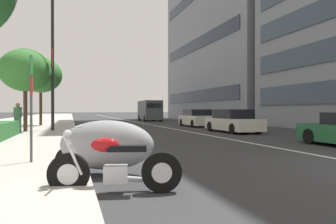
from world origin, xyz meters
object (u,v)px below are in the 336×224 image
Objects in this scene: parking_sign_by_curb at (31,95)px; street_tree_near_plaza_corner at (41,75)px; motorcycle_far_end_row at (106,145)px; car_far_down_avenue at (197,118)px; delivery_van_ahead at (150,110)px; car_following_behind at (233,122)px; motorcycle_second_in_row at (114,167)px; street_lamp_with_banners at (58,48)px; pedestrian_on_plaza at (18,118)px; street_tree_far_plaza at (25,70)px.

street_tree_near_plaza_corner is (19.10, 1.40, 2.44)m from parking_sign_by_curb.
motorcycle_far_end_row is 0.47× the size of car_far_down_avenue.
street_tree_near_plaza_corner is at bearing 136.53° from delivery_van_ahead.
car_following_behind is at bearing -129.23° from street_tree_near_plaza_corner.
delivery_van_ahead is at bearing -92.50° from motorcycle_second_in_row.
delivery_van_ahead is (21.68, -0.07, 0.70)m from car_following_behind.
street_lamp_with_banners is (12.13, -0.17, 3.38)m from parking_sign_by_curb.
motorcycle_second_in_row is 1.34× the size of pedestrian_on_plaza.
parking_sign_by_curb reaches higher than car_far_down_avenue.
pedestrian_on_plaza is at bearing -63.60° from motorcycle_second_in_row.
street_lamp_with_banners is 2.34m from street_tree_far_plaza.
parking_sign_by_curb is at bearing 148.67° from car_far_down_avenue.
street_lamp_with_banners is at bearing -72.45° from motorcycle_second_in_row.
pedestrian_on_plaza is (-1.44, 2.01, -4.13)m from street_lamp_with_banners.
car_following_behind is 12.55m from street_tree_far_plaza.
motorcycle_far_end_row is 0.39× the size of street_tree_near_plaza_corner.
motorcycle_second_in_row is 21.45m from car_far_down_avenue.
street_tree_far_plaza reaches higher than pedestrian_on_plaza.
motorcycle_second_in_row is at bearing 143.36° from car_following_behind.
car_following_behind is at bearing 178.03° from car_far_down_avenue.
pedestrian_on_plaza is (-20.45, 12.33, -0.41)m from delivery_van_ahead.
motorcycle_second_in_row is 15.10m from street_tree_far_plaza.
motorcycle_far_end_row is 0.26× the size of street_lamp_with_banners.
car_following_behind is at bearing -100.29° from street_tree_far_plaza.
street_lamp_with_banners reaches higher than pedestrian_on_plaza.
street_lamp_with_banners reaches higher than parking_sign_by_curb.
parking_sign_by_curb is (-31.13, 10.48, 0.34)m from delivery_van_ahead.
parking_sign_by_curb is 19.31m from street_tree_near_plaza_corner.
pedestrian_on_plaza is (-0.95, 0.26, -2.66)m from street_tree_far_plaza.
car_following_behind is (10.72, -8.83, 0.03)m from motorcycle_far_end_row.
street_tree_near_plaza_corner is at bearing 4.19° from parking_sign_by_curb.
parking_sign_by_curb is 12.59m from street_lamp_with_banners.
delivery_van_ahead is at bearing -44.63° from street_tree_near_plaza_corner.
pedestrian_on_plaza is at bearing 176.96° from street_tree_near_plaza_corner.
parking_sign_by_curb reaches higher than motorcycle_second_in_row.
street_lamp_with_banners is (13.39, 1.41, 4.46)m from motorcycle_far_end_row.
motorcycle_far_end_row is 0.40× the size of delivery_van_ahead.
car_following_behind is at bearing -113.65° from motorcycle_second_in_row.
car_following_behind is 0.83× the size of street_tree_near_plaza_corner.
street_tree_near_plaza_corner is (-12.03, 11.88, 2.79)m from delivery_van_ahead.
car_far_down_avenue reaches higher than car_following_behind.
motorcycle_second_in_row is 22.40m from street_tree_near_plaza_corner.
delivery_van_ahead reaches higher than motorcycle_far_end_row.
parking_sign_by_curb is at bearing -172.23° from street_tree_far_plaza.
street_lamp_with_banners is at bearing 152.68° from delivery_van_ahead.
car_far_down_avenue is at bearing -68.72° from street_tree_far_plaza.
street_tree_far_plaza is at bearing 94.10° from pedestrian_on_plaza.
motorcycle_second_in_row is at bearing -167.72° from street_tree_far_plaza.
delivery_van_ahead is 0.99× the size of street_tree_near_plaza_corner.
motorcycle_second_in_row is at bearing -150.89° from parking_sign_by_curb.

